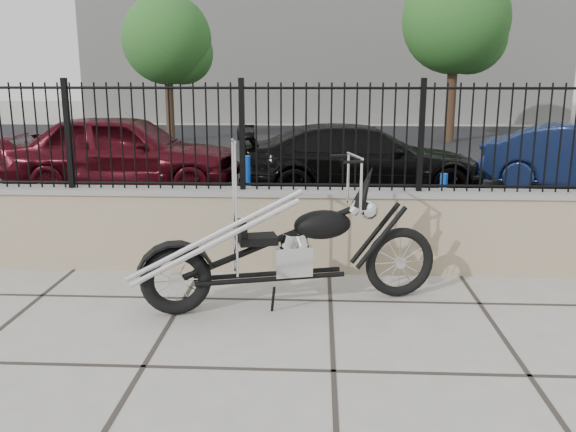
# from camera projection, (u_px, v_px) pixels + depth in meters

# --- Properties ---
(ground_plane) EXTENTS (90.00, 90.00, 0.00)m
(ground_plane) POSITION_uv_depth(u_px,v_px,m) (333.00, 371.00, 4.74)
(ground_plane) COLOR #99968E
(ground_plane) RESTS_ON ground
(parking_lot) EXTENTS (30.00, 30.00, 0.00)m
(parking_lot) POSITION_uv_depth(u_px,v_px,m) (324.00, 156.00, 16.89)
(parking_lot) COLOR black
(parking_lot) RESTS_ON ground
(retaining_wall) EXTENTS (14.00, 0.36, 0.96)m
(retaining_wall) POSITION_uv_depth(u_px,v_px,m) (329.00, 231.00, 7.06)
(retaining_wall) COLOR gray
(retaining_wall) RESTS_ON ground_plane
(iron_fence) EXTENTS (14.00, 0.08, 1.20)m
(iron_fence) POSITION_uv_depth(u_px,v_px,m) (331.00, 137.00, 6.81)
(iron_fence) COLOR black
(iron_fence) RESTS_ON retaining_wall
(background_building) EXTENTS (22.00, 6.00, 8.00)m
(background_building) POSITION_uv_depth(u_px,v_px,m) (323.00, 36.00, 29.57)
(background_building) COLOR beige
(background_building) RESTS_ON ground_plane
(chopper_motorcycle) EXTENTS (2.86, 1.21, 1.69)m
(chopper_motorcycle) POSITION_uv_depth(u_px,v_px,m) (286.00, 223.00, 5.88)
(chopper_motorcycle) COLOR black
(chopper_motorcycle) RESTS_ON ground_plane
(car_red) EXTENTS (4.49, 1.83, 1.53)m
(car_red) POSITION_uv_depth(u_px,v_px,m) (125.00, 152.00, 11.78)
(car_red) COLOR #3E0810
(car_red) RESTS_ON parking_lot
(car_black) EXTENTS (4.78, 2.36, 1.34)m
(car_black) POSITION_uv_depth(u_px,v_px,m) (361.00, 160.00, 11.39)
(car_black) COLOR black
(car_black) RESTS_ON parking_lot
(bollard_a) EXTENTS (0.14, 0.14, 1.04)m
(bollard_a) POSITION_uv_depth(u_px,v_px,m) (247.00, 189.00, 9.33)
(bollard_a) COLOR #0B3AA6
(bollard_a) RESTS_ON ground_plane
(bollard_b) EXTENTS (0.12, 0.12, 0.89)m
(bollard_b) POSITION_uv_depth(u_px,v_px,m) (442.00, 205.00, 8.62)
(bollard_b) COLOR blue
(bollard_b) RESTS_ON ground_plane
(tree_left) EXTENTS (2.92, 2.92, 4.93)m
(tree_left) POSITION_uv_depth(u_px,v_px,m) (167.00, 35.00, 19.89)
(tree_left) COLOR #382619
(tree_left) RESTS_ON ground_plane
(tree_right) EXTENTS (3.44, 3.44, 5.81)m
(tree_right) POSITION_uv_depth(u_px,v_px,m) (456.00, 15.00, 19.53)
(tree_right) COLOR #382619
(tree_right) RESTS_ON ground_plane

